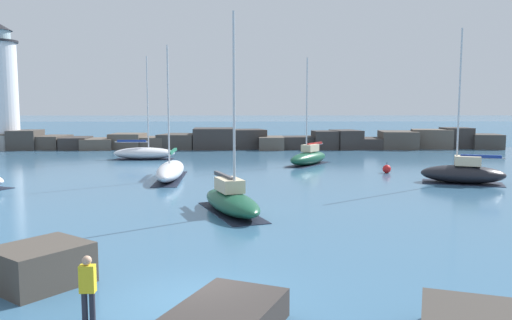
{
  "coord_description": "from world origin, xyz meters",
  "views": [
    {
      "loc": [
        1.54,
        -12.89,
        5.18
      ],
      "look_at": [
        2.02,
        22.18,
        1.45
      ],
      "focal_mm": 35.0,
      "sensor_mm": 36.0,
      "label": 1
    }
  ],
  "objects_px": {
    "sailboat_moored_2": "(231,200)",
    "sailboat_moored_0": "(309,157)",
    "sailboat_moored_5": "(144,153)",
    "person_on_rocks": "(88,287)",
    "lighthouse": "(2,95)",
    "mooring_buoy_orange_near": "(387,169)",
    "sailboat_moored_4": "(171,170)",
    "sailboat_moored_3": "(463,173)"
  },
  "relations": [
    {
      "from": "sailboat_moored_4",
      "to": "lighthouse",
      "type": "bearing_deg",
      "value": 133.42
    },
    {
      "from": "sailboat_moored_5",
      "to": "person_on_rocks",
      "type": "xyz_separation_m",
      "value": [
        6.68,
        -38.21,
        0.34
      ]
    },
    {
      "from": "sailboat_moored_4",
      "to": "sailboat_moored_5",
      "type": "height_order",
      "value": "sailboat_moored_5"
    },
    {
      "from": "lighthouse",
      "to": "mooring_buoy_orange_near",
      "type": "xyz_separation_m",
      "value": [
        40.99,
        -22.88,
        -6.36
      ]
    },
    {
      "from": "sailboat_moored_4",
      "to": "person_on_rocks",
      "type": "distance_m",
      "value": 24.53
    },
    {
      "from": "lighthouse",
      "to": "sailboat_moored_3",
      "type": "relative_size",
      "value": 1.46
    },
    {
      "from": "lighthouse",
      "to": "person_on_rocks",
      "type": "bearing_deg",
      "value": -62.36
    },
    {
      "from": "sailboat_moored_3",
      "to": "mooring_buoy_orange_near",
      "type": "relative_size",
      "value": 12.21
    },
    {
      "from": "sailboat_moored_2",
      "to": "person_on_rocks",
      "type": "distance_m",
      "value": 13.16
    },
    {
      "from": "sailboat_moored_0",
      "to": "person_on_rocks",
      "type": "xyz_separation_m",
      "value": [
        -9.19,
        -33.32,
        0.26
      ]
    },
    {
      "from": "sailboat_moored_3",
      "to": "mooring_buoy_orange_near",
      "type": "bearing_deg",
      "value": 125.32
    },
    {
      "from": "sailboat_moored_3",
      "to": "sailboat_moored_5",
      "type": "bearing_deg",
      "value": 147.31
    },
    {
      "from": "lighthouse",
      "to": "sailboat_moored_2",
      "type": "relative_size",
      "value": 1.58
    },
    {
      "from": "sailboat_moored_3",
      "to": "sailboat_moored_4",
      "type": "bearing_deg",
      "value": 173.42
    },
    {
      "from": "mooring_buoy_orange_near",
      "to": "sailboat_moored_4",
      "type": "bearing_deg",
      "value": -169.86
    },
    {
      "from": "mooring_buoy_orange_near",
      "to": "person_on_rocks",
      "type": "bearing_deg",
      "value": -118.13
    },
    {
      "from": "lighthouse",
      "to": "sailboat_moored_0",
      "type": "bearing_deg",
      "value": -25.53
    },
    {
      "from": "sailboat_moored_0",
      "to": "sailboat_moored_4",
      "type": "relative_size",
      "value": 1.0
    },
    {
      "from": "mooring_buoy_orange_near",
      "to": "person_on_rocks",
      "type": "distance_m",
      "value": 31.09
    },
    {
      "from": "sailboat_moored_0",
      "to": "mooring_buoy_orange_near",
      "type": "xyz_separation_m",
      "value": [
        5.46,
        -5.91,
        -0.37
      ]
    },
    {
      "from": "sailboat_moored_4",
      "to": "sailboat_moored_5",
      "type": "bearing_deg",
      "value": 109.19
    },
    {
      "from": "sailboat_moored_2",
      "to": "mooring_buoy_orange_near",
      "type": "relative_size",
      "value": 11.3
    },
    {
      "from": "sailboat_moored_5",
      "to": "mooring_buoy_orange_near",
      "type": "bearing_deg",
      "value": -26.85
    },
    {
      "from": "lighthouse",
      "to": "sailboat_moored_0",
      "type": "xyz_separation_m",
      "value": [
        35.53,
        -16.97,
        -5.99
      ]
    },
    {
      "from": "sailboat_moored_3",
      "to": "sailboat_moored_4",
      "type": "xyz_separation_m",
      "value": [
        -20.3,
        2.34,
        -0.08
      ]
    },
    {
      "from": "lighthouse",
      "to": "mooring_buoy_orange_near",
      "type": "bearing_deg",
      "value": -29.17
    },
    {
      "from": "person_on_rocks",
      "to": "sailboat_moored_4",
      "type": "bearing_deg",
      "value": 94.42
    },
    {
      "from": "sailboat_moored_4",
      "to": "mooring_buoy_orange_near",
      "type": "relative_size",
      "value": 11.1
    },
    {
      "from": "sailboat_moored_2",
      "to": "person_on_rocks",
      "type": "xyz_separation_m",
      "value": [
        -2.92,
        -12.83,
        0.34
      ]
    },
    {
      "from": "person_on_rocks",
      "to": "mooring_buoy_orange_near",
      "type": "bearing_deg",
      "value": 61.87
    },
    {
      "from": "sailboat_moored_4",
      "to": "person_on_rocks",
      "type": "relative_size",
      "value": 5.52
    },
    {
      "from": "sailboat_moored_2",
      "to": "sailboat_moored_4",
      "type": "relative_size",
      "value": 1.02
    },
    {
      "from": "sailboat_moored_2",
      "to": "sailboat_moored_0",
      "type": "bearing_deg",
      "value": 72.98
    },
    {
      "from": "sailboat_moored_3",
      "to": "sailboat_moored_5",
      "type": "relative_size",
      "value": 1.03
    },
    {
      "from": "sailboat_moored_4",
      "to": "mooring_buoy_orange_near",
      "type": "height_order",
      "value": "sailboat_moored_4"
    },
    {
      "from": "mooring_buoy_orange_near",
      "to": "person_on_rocks",
      "type": "relative_size",
      "value": 0.5
    },
    {
      "from": "sailboat_moored_3",
      "to": "person_on_rocks",
      "type": "height_order",
      "value": "sailboat_moored_3"
    },
    {
      "from": "sailboat_moored_5",
      "to": "person_on_rocks",
      "type": "height_order",
      "value": "sailboat_moored_5"
    },
    {
      "from": "sailboat_moored_5",
      "to": "mooring_buoy_orange_near",
      "type": "xyz_separation_m",
      "value": [
        21.33,
        -10.8,
        -0.3
      ]
    },
    {
      "from": "sailboat_moored_5",
      "to": "mooring_buoy_orange_near",
      "type": "distance_m",
      "value": 23.91
    },
    {
      "from": "sailboat_moored_0",
      "to": "mooring_buoy_orange_near",
      "type": "height_order",
      "value": "sailboat_moored_0"
    },
    {
      "from": "person_on_rocks",
      "to": "sailboat_moored_3",
      "type": "bearing_deg",
      "value": 50.22
    }
  ]
}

